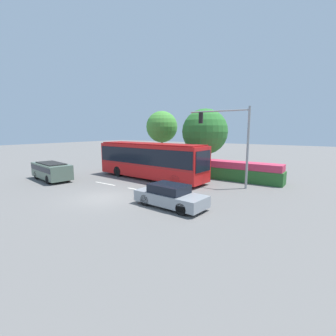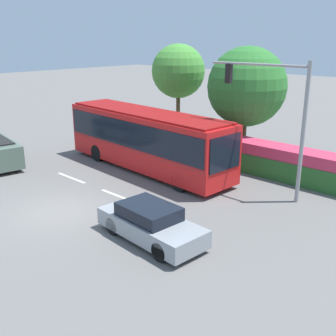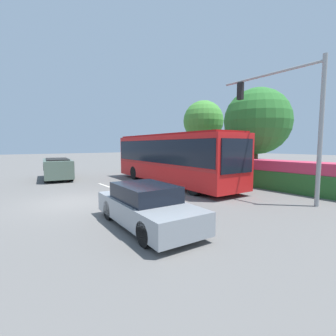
% 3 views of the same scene
% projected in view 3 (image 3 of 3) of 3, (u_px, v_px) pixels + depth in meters
% --- Properties ---
extents(ground_plane, '(140.00, 140.00, 0.00)m').
position_uv_depth(ground_plane, '(74.00, 202.00, 10.88)').
color(ground_plane, slate).
extents(city_bus, '(11.40, 3.30, 3.31)m').
position_uv_depth(city_bus, '(171.00, 156.00, 15.96)').
color(city_bus, red).
rests_on(city_bus, ground).
extents(sedan_foreground, '(4.50, 2.06, 1.34)m').
position_uv_depth(sedan_foreground, '(146.00, 206.00, 7.63)').
color(sedan_foreground, gray).
rests_on(sedan_foreground, ground).
extents(suv_left_lane, '(5.19, 2.70, 1.58)m').
position_uv_depth(suv_left_lane, '(57.00, 167.00, 18.24)').
color(suv_left_lane, '#516656').
rests_on(suv_left_lane, ground).
extents(traffic_light_pole, '(5.05, 0.24, 6.27)m').
position_uv_depth(traffic_light_pole, '(291.00, 110.00, 10.75)').
color(traffic_light_pole, gray).
rests_on(traffic_light_pole, ground).
extents(flowering_hedge, '(10.84, 1.55, 1.70)m').
position_uv_depth(flowering_hedge, '(278.00, 175.00, 14.10)').
color(flowering_hedge, '#286028').
rests_on(flowering_hedge, ground).
extents(street_tree_left, '(3.76, 3.76, 6.77)m').
position_uv_depth(street_tree_left, '(203.00, 121.00, 22.45)').
color(street_tree_left, brown).
rests_on(street_tree_left, ground).
extents(street_tree_centre, '(4.77, 4.77, 6.71)m').
position_uv_depth(street_tree_centre, '(257.00, 121.00, 17.32)').
color(street_tree_centre, brown).
rests_on(street_tree_centre, ground).
extents(lane_stripe_near, '(2.40, 0.16, 0.01)m').
position_uv_depth(lane_stripe_near, '(164.00, 202.00, 10.94)').
color(lane_stripe_near, silver).
rests_on(lane_stripe_near, ground).
extents(lane_stripe_mid, '(2.40, 0.16, 0.01)m').
position_uv_depth(lane_stripe_mid, '(106.00, 186.00, 15.23)').
color(lane_stripe_mid, silver).
rests_on(lane_stripe_mid, ground).
extents(lane_stripe_far, '(2.40, 0.16, 0.01)m').
position_uv_depth(lane_stripe_far, '(136.00, 196.00, 12.20)').
color(lane_stripe_far, silver).
rests_on(lane_stripe_far, ground).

